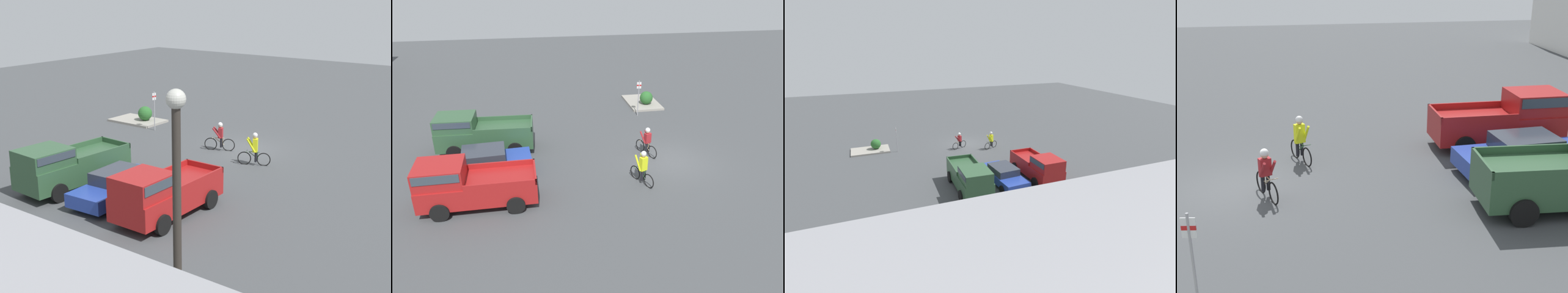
{
  "view_description": "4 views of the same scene",
  "coord_description": "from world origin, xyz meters",
  "views": [
    {
      "loc": [
        -15.49,
        25.88,
        8.92
      ],
      "look_at": [
        0.1,
        4.6,
        1.2
      ],
      "focal_mm": 50.0,
      "sensor_mm": 36.0,
      "label": 1
    },
    {
      "loc": [
        -17.48,
        7.74,
        9.83
      ],
      "look_at": [
        0.1,
        4.6,
        1.2
      ],
      "focal_mm": 35.0,
      "sensor_mm": 36.0,
      "label": 2
    },
    {
      "loc": [
        9.72,
        28.93,
        10.17
      ],
      "look_at": [
        0.1,
        4.6,
        1.2
      ],
      "focal_mm": 28.0,
      "sensor_mm": 36.0,
      "label": 3
    },
    {
      "loc": [
        16.91,
        1.85,
        7.45
      ],
      "look_at": [
        0.1,
        4.6,
        1.2
      ],
      "focal_mm": 50.0,
      "sensor_mm": 36.0,
      "label": 4
    }
  ],
  "objects": [
    {
      "name": "sedan_0",
      "position": [
        0.32,
        9.92,
        0.68
      ],
      "size": [
        2.25,
        4.83,
        1.36
      ],
      "color": "#233D9E",
      "rests_on": "ground_plane"
    },
    {
      "name": "ground_plane",
      "position": [
        0.0,
        0.0,
        0.0
      ],
      "size": [
        80.0,
        80.0,
        0.0
      ],
      "primitive_type": "plane",
      "color": "#424447"
    },
    {
      "name": "pickup_truck_0",
      "position": [
        -2.48,
        10.41,
        1.12
      ],
      "size": [
        2.19,
        5.09,
        2.16
      ],
      "color": "maroon",
      "rests_on": "ground_plane"
    },
    {
      "name": "pickup_truck_1",
      "position": [
        3.14,
        10.37,
        1.14
      ],
      "size": [
        2.47,
        5.43,
        2.19
      ],
      "color": "#2D5133",
      "rests_on": "ground_plane"
    },
    {
      "name": "cyclist_1",
      "position": [
        -1.99,
        2.26,
        0.9
      ],
      "size": [
        1.62,
        0.73,
        1.78
      ],
      "color": "black",
      "rests_on": "ground_plane"
    },
    {
      "name": "curb_island",
      "position": [
        9.4,
        -1.32,
        0.07
      ],
      "size": [
        3.58,
        2.33,
        0.15
      ],
      "primitive_type": "cube",
      "color": "gray",
      "rests_on": "ground_plane"
    },
    {
      "name": "cyclist_0",
      "position": [
        0.95,
        1.09,
        0.85
      ],
      "size": [
        1.64,
        0.74,
        1.67
      ],
      "color": "black",
      "rests_on": "ground_plane"
    },
    {
      "name": "fire_lane_sign",
      "position": [
        6.9,
        -0.2,
        1.54
      ],
      "size": [
        0.07,
        0.3,
        2.56
      ],
      "color": "#9E9EA3",
      "rests_on": "ground_plane"
    },
    {
      "name": "shrub",
      "position": [
        8.82,
        -1.45,
        0.64
      ],
      "size": [
        0.97,
        0.97,
        0.97
      ],
      "color": "#286028",
      "rests_on": "curb_island"
    }
  ]
}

